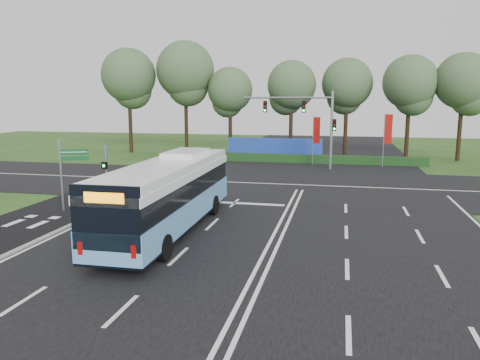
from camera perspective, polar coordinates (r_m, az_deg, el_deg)
name	(u,v)px	position (r m, az deg, el deg)	size (l,w,h in m)	color
ground	(277,229)	(23.05, 4.56, -5.96)	(120.00, 120.00, 0.00)	#274617
road_main	(277,228)	(23.05, 4.56, -5.91)	(20.00, 120.00, 0.04)	black
road_cross	(299,185)	(34.68, 7.26, -0.61)	(120.00, 14.00, 0.05)	black
bike_path	(12,230)	(25.25, -26.03, -5.47)	(5.00, 18.00, 0.06)	black
kerb_strip	(56,232)	(23.85, -21.47, -5.94)	(0.25, 18.00, 0.12)	gray
city_bus	(169,194)	(22.32, -8.63, -1.74)	(2.88, 12.67, 3.63)	#5C9AD5
pedestrian_signal	(106,174)	(28.00, -16.02, 0.72)	(0.33, 0.43, 3.68)	gray
street_sign	(67,166)	(27.75, -20.33, 1.56)	(1.50, 0.65, 4.08)	gray
banner_flag_mid	(316,133)	(45.24, 9.21, 5.63)	(0.68, 0.20, 4.69)	gray
banner_flag_right	(387,132)	(45.07, 17.49, 5.55)	(0.74, 0.13, 5.03)	gray
traffic_light_gantry	(311,117)	(42.61, 8.71, 7.56)	(8.41, 0.28, 7.00)	gray
hedge	(311,159)	(46.95, 8.64, 2.54)	(22.00, 1.20, 0.80)	#153613
blue_hoarding	(275,149)	(49.75, 4.24, 3.84)	(10.00, 0.30, 2.20)	#1D3DA1
eucalyptus_row	(272,80)	(53.25, 3.90, 12.12)	(42.24, 8.74, 12.95)	black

